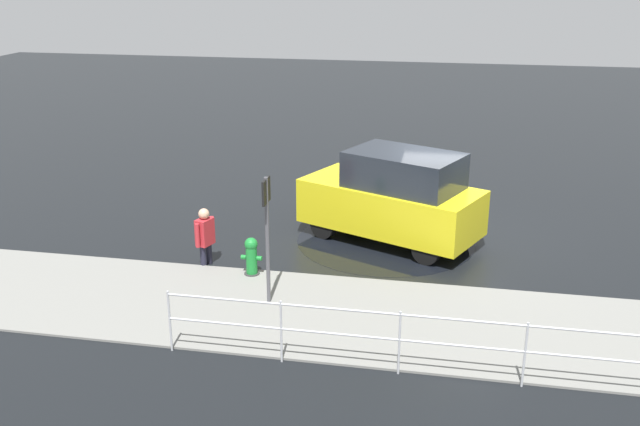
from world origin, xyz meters
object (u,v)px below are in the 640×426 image
(pedestrian, at_px, (205,234))
(sign_post, at_px, (267,222))
(moving_hatchback, at_px, (394,197))
(fire_hydrant, at_px, (251,257))

(pedestrian, distance_m, sign_post, 2.42)
(pedestrian, bearing_deg, sign_post, 139.53)
(moving_hatchback, height_order, pedestrian, moving_hatchback)
(fire_hydrant, bearing_deg, sign_post, 119.93)
(moving_hatchback, bearing_deg, sign_post, 61.34)
(moving_hatchback, xyz_separation_m, sign_post, (1.92, 3.51, 0.55))
(sign_post, bearing_deg, pedestrian, -40.47)
(moving_hatchback, distance_m, sign_post, 4.04)
(sign_post, bearing_deg, fire_hydrant, -60.07)
(moving_hatchback, bearing_deg, pedestrian, 29.50)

